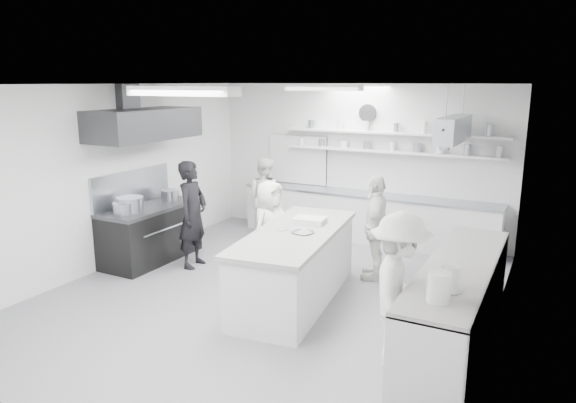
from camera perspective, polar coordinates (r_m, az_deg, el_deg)
The scene contains 27 objects.
floor at distance 7.75m, azimuth -1.96°, elevation -10.20°, with size 6.00×7.00×0.02m, color gray.
ceiling at distance 7.13m, azimuth -2.15°, elevation 12.73°, with size 6.00×7.00×0.02m, color white.
wall_back at distance 10.43m, azimuth 7.56°, elevation 4.36°, with size 6.00×0.04×3.00m, color silver.
wall_front at distance 4.71m, azimuth -23.90°, elevation -7.26°, with size 6.00×0.04×3.00m, color silver.
wall_left at distance 9.14m, azimuth -18.63°, elevation 2.59°, with size 0.04×7.00×3.00m, color silver.
wall_right at distance 6.39m, azimuth 22.00°, elevation -1.91°, with size 0.04×7.00×3.00m, color silver.
stove at distance 9.37m, azimuth -14.71°, elevation -3.51°, with size 0.80×1.80×0.90m, color black.
exhaust_hood at distance 9.03m, azimuth -15.41°, elevation 8.14°, with size 0.85×2.00×0.50m, color #353538.
back_counter at distance 10.26m, azimuth 8.38°, elevation -1.74°, with size 5.00×0.60×0.92m, color silver.
shelf_lower at distance 10.05m, azimuth 11.11°, elevation 5.36°, with size 4.20×0.26×0.04m, color silver.
shelf_upper at distance 10.01m, azimuth 11.19°, elevation 7.34°, with size 4.20×0.26×0.04m, color silver.
pass_through_window at distance 10.93m, azimuth 1.10°, elevation 4.60°, with size 1.30×0.04×1.00m, color black.
wall_clock at distance 10.22m, azimuth 8.71°, elevation 9.52°, with size 0.32×0.32×0.05m, color white.
right_counter at distance 6.57m, azimuth 17.96°, elevation -10.70°, with size 0.74×3.30×0.94m, color silver.
pot_rack at distance 8.75m, azimuth 17.62°, elevation 7.53°, with size 0.30×1.60×0.40m, color #999EA7.
light_fixture_front at distance 5.64m, azimuth -11.48°, elevation 11.72°, with size 1.30×0.25×0.10m, color silver.
light_fixture_rear at distance 8.74m, azimuth 3.88°, elevation 12.29°, with size 1.30×0.25×0.10m, color silver.
prep_island at distance 7.41m, azimuth 0.79°, elevation -7.19°, with size 0.98×2.64×0.97m, color silver.
stove_pot at distance 8.92m, azimuth -16.82°, elevation -0.45°, with size 0.43×0.43×0.29m, color #999EA7.
cook_stove at distance 8.78m, azimuth -10.36°, elevation -1.40°, with size 0.65×0.43×1.79m, color black.
cook_back at distance 10.39m, azimuth -2.57°, elevation 0.46°, with size 0.77×0.60×1.58m, color white.
cook_island_left at distance 8.21m, azimuth -2.00°, elevation -3.05°, with size 0.76×0.49×1.55m, color white.
cook_island_right at distance 8.24m, azimuth 9.52°, elevation -2.79°, with size 0.97×0.40×1.65m, color white.
cook_right at distance 5.77m, azimuth 11.99°, elevation -9.49°, with size 1.11×0.64×1.72m, color white.
bowl_island_a at distance 7.14m, azimuth 1.64°, elevation -3.55°, with size 0.29×0.29×0.07m, color #999EA7.
bowl_island_b at distance 7.30m, azimuth -0.78°, elevation -3.22°, with size 0.20×0.20×0.06m, color silver.
bowl_right at distance 5.58m, azimuth 17.09°, elevation -9.37°, with size 0.25×0.25×0.06m, color silver.
Camera 1 is at (3.55, -6.18, 3.04)m, focal length 32.61 mm.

